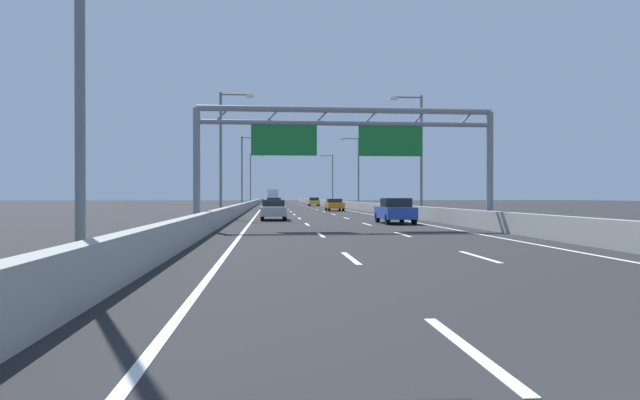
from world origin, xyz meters
TOP-DOWN VIEW (x-y plane):
  - ground_plane at (0.00, 100.00)m, footprint 260.00×260.00m
  - lane_dash_left_0 at (-1.80, 3.50)m, footprint 0.16×3.00m
  - lane_dash_left_1 at (-1.80, 12.50)m, footprint 0.16×3.00m
  - lane_dash_left_2 at (-1.80, 21.50)m, footprint 0.16×3.00m
  - lane_dash_left_3 at (-1.80, 30.50)m, footprint 0.16×3.00m
  - lane_dash_left_4 at (-1.80, 39.50)m, footprint 0.16×3.00m
  - lane_dash_left_5 at (-1.80, 48.50)m, footprint 0.16×3.00m
  - lane_dash_left_6 at (-1.80, 57.50)m, footprint 0.16×3.00m
  - lane_dash_left_7 at (-1.80, 66.50)m, footprint 0.16×3.00m
  - lane_dash_left_8 at (-1.80, 75.50)m, footprint 0.16×3.00m
  - lane_dash_left_9 at (-1.80, 84.50)m, footprint 0.16×3.00m
  - lane_dash_left_10 at (-1.80, 93.50)m, footprint 0.16×3.00m
  - lane_dash_left_11 at (-1.80, 102.50)m, footprint 0.16×3.00m
  - lane_dash_left_12 at (-1.80, 111.50)m, footprint 0.16×3.00m
  - lane_dash_left_13 at (-1.80, 120.50)m, footprint 0.16×3.00m
  - lane_dash_left_14 at (-1.80, 129.50)m, footprint 0.16×3.00m
  - lane_dash_left_15 at (-1.80, 138.50)m, footprint 0.16×3.00m
  - lane_dash_left_16 at (-1.80, 147.50)m, footprint 0.16×3.00m
  - lane_dash_left_17 at (-1.80, 156.50)m, footprint 0.16×3.00m
  - lane_dash_right_1 at (1.80, 12.50)m, footprint 0.16×3.00m
  - lane_dash_right_2 at (1.80, 21.50)m, footprint 0.16×3.00m
  - lane_dash_right_3 at (1.80, 30.50)m, footprint 0.16×3.00m
  - lane_dash_right_4 at (1.80, 39.50)m, footprint 0.16×3.00m
  - lane_dash_right_5 at (1.80, 48.50)m, footprint 0.16×3.00m
  - lane_dash_right_6 at (1.80, 57.50)m, footprint 0.16×3.00m
  - lane_dash_right_7 at (1.80, 66.50)m, footprint 0.16×3.00m
  - lane_dash_right_8 at (1.80, 75.50)m, footprint 0.16×3.00m
  - lane_dash_right_9 at (1.80, 84.50)m, footprint 0.16×3.00m
  - lane_dash_right_10 at (1.80, 93.50)m, footprint 0.16×3.00m
  - lane_dash_right_11 at (1.80, 102.50)m, footprint 0.16×3.00m
  - lane_dash_right_12 at (1.80, 111.50)m, footprint 0.16×3.00m
  - lane_dash_right_13 at (1.80, 120.50)m, footprint 0.16×3.00m
  - lane_dash_right_14 at (1.80, 129.50)m, footprint 0.16×3.00m
  - lane_dash_right_15 at (1.80, 138.50)m, footprint 0.16×3.00m
  - lane_dash_right_16 at (1.80, 147.50)m, footprint 0.16×3.00m
  - lane_dash_right_17 at (1.80, 156.50)m, footprint 0.16×3.00m
  - edge_line_left at (-5.25, 88.00)m, footprint 0.16×176.00m
  - edge_line_right at (5.25, 88.00)m, footprint 0.16×176.00m
  - barrier_left at (-6.90, 110.00)m, footprint 0.45×220.00m
  - barrier_right at (6.90, 110.00)m, footprint 0.45×220.00m
  - sign_gantry at (-0.11, 26.35)m, footprint 15.82×0.36m
  - streetlamp_left_near at (-7.47, 8.86)m, footprint 2.58×0.28m
  - streetlamp_left_mid at (-7.47, 39.78)m, footprint 2.58×0.28m
  - streetlamp_right_mid at (7.47, 39.78)m, footprint 2.58×0.28m
  - streetlamp_left_far at (-7.47, 70.69)m, footprint 2.58×0.28m
  - streetlamp_right_far at (7.47, 70.69)m, footprint 2.58×0.28m
  - streetlamp_left_distant at (-7.47, 101.60)m, footprint 2.58×0.28m
  - streetlamp_right_distant at (7.47, 101.60)m, footprint 2.58×0.28m
  - red_car at (-3.63, 86.02)m, footprint 1.87×4.46m
  - silver_car at (-3.77, 37.07)m, footprint 1.77×4.38m
  - blue_car at (3.70, 31.27)m, footprint 1.82×4.18m
  - orange_car at (3.36, 61.01)m, footprint 1.83×4.35m
  - yellow_car at (3.49, 93.43)m, footprint 1.78×4.52m
  - green_car at (-3.60, 63.42)m, footprint 1.85×4.26m
  - white_car at (-3.50, 135.80)m, footprint 1.85×4.69m
  - box_truck at (-3.44, 126.30)m, footprint 2.44×8.92m

SIDE VIEW (x-z plane):
  - ground_plane at x=0.00m, z-range 0.00..0.00m
  - lane_dash_left_0 at x=-1.80m, z-range 0.00..0.01m
  - lane_dash_left_1 at x=-1.80m, z-range 0.00..0.01m
  - lane_dash_left_2 at x=-1.80m, z-range 0.00..0.01m
  - lane_dash_left_3 at x=-1.80m, z-range 0.00..0.01m
  - lane_dash_left_4 at x=-1.80m, z-range 0.00..0.01m
  - lane_dash_left_5 at x=-1.80m, z-range 0.00..0.01m
  - lane_dash_left_6 at x=-1.80m, z-range 0.00..0.01m
  - lane_dash_left_7 at x=-1.80m, z-range 0.00..0.01m
  - lane_dash_left_8 at x=-1.80m, z-range 0.00..0.01m
  - lane_dash_left_9 at x=-1.80m, z-range 0.00..0.01m
  - lane_dash_left_10 at x=-1.80m, z-range 0.00..0.01m
  - lane_dash_left_11 at x=-1.80m, z-range 0.00..0.01m
  - lane_dash_left_12 at x=-1.80m, z-range 0.00..0.01m
  - lane_dash_left_13 at x=-1.80m, z-range 0.00..0.01m
  - lane_dash_left_14 at x=-1.80m, z-range 0.00..0.01m
  - lane_dash_left_15 at x=-1.80m, z-range 0.00..0.01m
  - lane_dash_left_16 at x=-1.80m, z-range 0.00..0.01m
  - lane_dash_left_17 at x=-1.80m, z-range 0.00..0.01m
  - lane_dash_right_1 at x=1.80m, z-range 0.00..0.01m
  - lane_dash_right_2 at x=1.80m, z-range 0.00..0.01m
  - lane_dash_right_3 at x=1.80m, z-range 0.00..0.01m
  - lane_dash_right_4 at x=1.80m, z-range 0.00..0.01m
  - lane_dash_right_5 at x=1.80m, z-range 0.00..0.01m
  - lane_dash_right_6 at x=1.80m, z-range 0.00..0.01m
  - lane_dash_right_7 at x=1.80m, z-range 0.00..0.01m
  - lane_dash_right_8 at x=1.80m, z-range 0.00..0.01m
  - lane_dash_right_9 at x=1.80m, z-range 0.00..0.01m
  - lane_dash_right_10 at x=1.80m, z-range 0.00..0.01m
  - lane_dash_right_11 at x=1.80m, z-range 0.00..0.01m
  - lane_dash_right_12 at x=1.80m, z-range 0.00..0.01m
  - lane_dash_right_13 at x=1.80m, z-range 0.00..0.01m
  - lane_dash_right_14 at x=1.80m, z-range 0.00..0.01m
  - lane_dash_right_15 at x=1.80m, z-range 0.00..0.01m
  - lane_dash_right_16 at x=1.80m, z-range 0.00..0.01m
  - lane_dash_right_17 at x=1.80m, z-range 0.00..0.01m
  - edge_line_left at x=-5.25m, z-range 0.00..0.01m
  - edge_line_right at x=5.25m, z-range 0.00..0.01m
  - barrier_left at x=-6.90m, z-range 0.00..0.95m
  - barrier_right at x=6.90m, z-range 0.00..0.95m
  - red_car at x=-3.63m, z-range 0.03..1.42m
  - orange_car at x=3.36m, z-range 0.03..1.43m
  - silver_car at x=-3.77m, z-range 0.02..1.44m
  - green_car at x=-3.60m, z-range 0.00..1.51m
  - yellow_car at x=3.49m, z-range 0.02..1.49m
  - white_car at x=-3.50m, z-range 0.03..1.52m
  - blue_car at x=3.70m, z-range 0.00..1.57m
  - box_truck at x=-3.44m, z-range 0.14..3.33m
  - sign_gantry at x=-0.11m, z-range 1.62..7.98m
  - streetlamp_left_near at x=-7.47m, z-range 0.65..10.15m
  - streetlamp_left_mid at x=-7.47m, z-range 0.65..10.15m
  - streetlamp_right_mid at x=7.47m, z-range 0.65..10.15m
  - streetlamp_left_far at x=-7.47m, z-range 0.65..10.15m
  - streetlamp_right_far at x=7.47m, z-range 0.65..10.15m
  - streetlamp_left_distant at x=-7.47m, z-range 0.65..10.15m
  - streetlamp_right_distant at x=7.47m, z-range 0.65..10.15m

